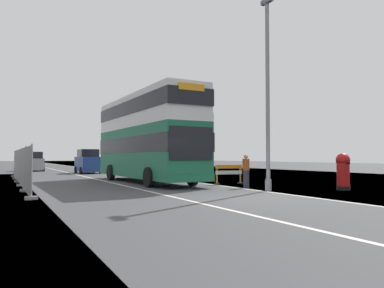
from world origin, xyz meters
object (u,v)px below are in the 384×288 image
lamppost_foreground (268,99)px  red_pillar_postbox (343,170)px  double_decker_bus (146,137)px  car_oncoming_near (88,162)px  car_receding_mid (34,162)px  roadworks_barrier (229,172)px  pedestrian_at_kerb (246,171)px

lamppost_foreground → red_pillar_postbox: 4.75m
double_decker_bus → car_oncoming_near: bearing=91.7°
lamppost_foreground → car_receding_mid: lamppost_foreground is taller
roadworks_barrier → car_oncoming_near: car_oncoming_near is taller
double_decker_bus → roadworks_barrier: double_decker_bus is taller
lamppost_foreground → pedestrian_at_kerb: lamppost_foreground is taller
roadworks_barrier → pedestrian_at_kerb: 2.45m
car_oncoming_near → pedestrian_at_kerb: bearing=-80.5°
car_receding_mid → pedestrian_at_kerb: 29.30m
red_pillar_postbox → lamppost_foreground: bearing=158.6°
car_oncoming_near → car_receding_mid: 8.94m
lamppost_foreground → roadworks_barrier: lamppost_foreground is taller
red_pillar_postbox → car_oncoming_near: size_ratio=0.40×
lamppost_foreground → roadworks_barrier: 5.47m
lamppost_foreground → car_receding_mid: 31.18m
double_decker_bus → red_pillar_postbox: 11.09m
roadworks_barrier → lamppost_foreground: bearing=-98.5°
car_receding_mid → pedestrian_at_kerb: bearing=-75.1°
double_decker_bus → car_receding_mid: bearing=101.4°
roadworks_barrier → car_receding_mid: bearing=107.2°
car_oncoming_near → pedestrian_at_kerb: 20.65m
double_decker_bus → car_oncoming_near: size_ratio=2.75×
lamppost_foreground → car_oncoming_near: (-3.34, 22.17, -3.07)m
red_pillar_postbox → car_receding_mid: car_receding_mid is taller
lamppost_foreground → roadworks_barrier: bearing=81.5°
red_pillar_postbox → car_oncoming_near: (-6.62, 23.46, 0.12)m
double_decker_bus → lamppost_foreground: 8.38m
roadworks_barrier → car_oncoming_near: bearing=102.4°
car_oncoming_near → car_receding_mid: bearing=117.2°
car_oncoming_near → pedestrian_at_kerb: car_oncoming_near is taller
car_oncoming_near → lamppost_foreground: bearing=-81.4°
red_pillar_postbox → roadworks_barrier: 6.09m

